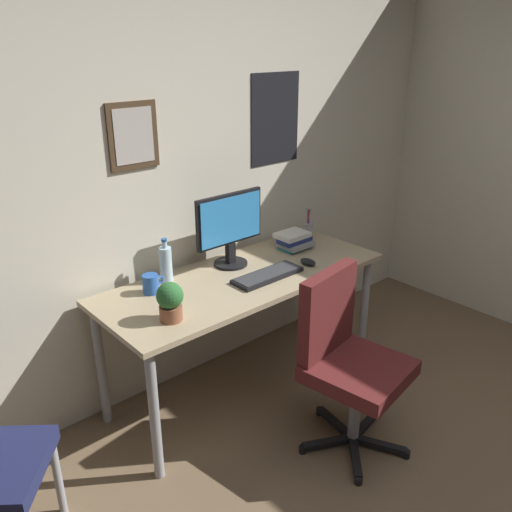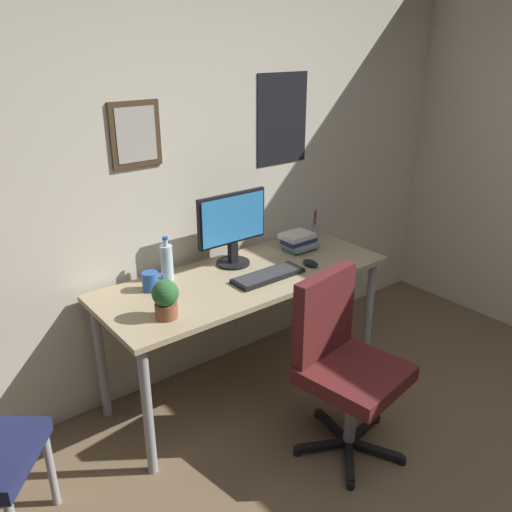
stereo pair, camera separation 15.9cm
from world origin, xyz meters
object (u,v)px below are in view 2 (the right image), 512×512
(keyboard, at_px, (268,275))
(computer_mouse, at_px, (310,263))
(office_chair, at_px, (342,357))
(coffee_mug_near, at_px, (151,281))
(water_bottle, at_px, (167,262))
(monitor, at_px, (232,226))
(pen_cup, at_px, (314,230))
(book_stack_left, at_px, (299,242))
(potted_plant, at_px, (165,298))

(keyboard, relative_size, computer_mouse, 3.91)
(office_chair, distance_m, coffee_mug_near, 1.07)
(water_bottle, height_order, coffee_mug_near, water_bottle)
(office_chair, height_order, keyboard, office_chair)
(water_bottle, bearing_deg, monitor, -6.78)
(monitor, distance_m, computer_mouse, 0.51)
(monitor, distance_m, water_bottle, 0.44)
(computer_mouse, bearing_deg, office_chair, -117.99)
(keyboard, distance_m, water_bottle, 0.57)
(computer_mouse, xyz_separation_m, pen_cup, (0.35, 0.33, 0.04))
(coffee_mug_near, height_order, pen_cup, pen_cup)
(office_chair, bearing_deg, book_stack_left, 62.11)
(computer_mouse, height_order, book_stack_left, book_stack_left)
(monitor, bearing_deg, computer_mouse, -42.20)
(coffee_mug_near, bearing_deg, pen_cup, 1.86)
(potted_plant, bearing_deg, monitor, 27.75)
(water_bottle, xyz_separation_m, pen_cup, (1.10, -0.03, -0.05))
(keyboard, distance_m, computer_mouse, 0.30)
(keyboard, height_order, coffee_mug_near, coffee_mug_near)
(office_chair, xyz_separation_m, computer_mouse, (0.29, 0.55, 0.25))
(pen_cup, bearing_deg, potted_plant, -164.92)
(keyboard, height_order, water_bottle, water_bottle)
(office_chair, bearing_deg, computer_mouse, 62.01)
(potted_plant, relative_size, book_stack_left, 0.89)
(keyboard, bearing_deg, office_chair, -89.28)
(computer_mouse, height_order, potted_plant, potted_plant)
(keyboard, xyz_separation_m, pen_cup, (0.65, 0.31, 0.04))
(keyboard, xyz_separation_m, water_bottle, (-0.46, 0.33, 0.09))
(keyboard, xyz_separation_m, computer_mouse, (0.30, -0.03, 0.01))
(book_stack_left, bearing_deg, potted_plant, -166.49)
(monitor, relative_size, coffee_mug_near, 3.71)
(computer_mouse, bearing_deg, pen_cup, 43.61)
(computer_mouse, bearing_deg, book_stack_left, 62.33)
(pen_cup, distance_m, book_stack_left, 0.24)
(monitor, relative_size, potted_plant, 2.36)
(pen_cup, bearing_deg, book_stack_left, -157.51)
(computer_mouse, bearing_deg, water_bottle, 154.59)
(office_chair, distance_m, pen_cup, 1.13)
(computer_mouse, distance_m, potted_plant, 0.98)
(office_chair, relative_size, potted_plant, 4.87)
(computer_mouse, xyz_separation_m, potted_plant, (-0.98, -0.02, 0.09))
(monitor, xyz_separation_m, pen_cup, (0.69, 0.02, -0.19))
(keyboard, bearing_deg, pen_cup, 25.18)
(coffee_mug_near, relative_size, potted_plant, 0.63)
(coffee_mug_near, height_order, book_stack_left, book_stack_left)
(monitor, distance_m, coffee_mug_near, 0.58)
(monitor, bearing_deg, coffee_mug_near, -178.21)
(keyboard, height_order, pen_cup, pen_cup)
(monitor, distance_m, pen_cup, 0.72)
(pen_cup, bearing_deg, water_bottle, 178.64)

